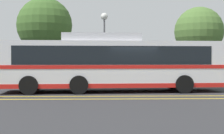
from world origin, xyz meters
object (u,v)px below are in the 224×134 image
at_px(street_lamp, 104,29).
at_px(tree_1, 45,25).
at_px(transit_bus, 112,63).
at_px(tree_2, 199,31).
at_px(parked_car_2, 77,74).
at_px(parked_car_3, 149,75).

relative_size(street_lamp, tree_1, 0.75).
height_order(transit_bus, tree_2, tree_2).
height_order(tree_1, tree_2, tree_1).
bearing_deg(transit_bus, parked_car_2, -157.25).
bearing_deg(street_lamp, parked_car_3, -39.04).
bearing_deg(street_lamp, tree_1, 146.12).
xyz_separation_m(parked_car_2, tree_2, (10.82, 5.87, 3.68)).
distance_m(transit_bus, street_lamp, 7.78).
bearing_deg(street_lamp, parked_car_2, -131.49).
distance_m(parked_car_2, street_lamp, 4.72).
distance_m(parked_car_2, tree_2, 12.85).
distance_m(transit_bus, tree_2, 14.01).
xyz_separation_m(street_lamp, tree_1, (-5.44, 3.66, 0.62)).
height_order(parked_car_3, street_lamp, street_lamp).
height_order(street_lamp, tree_2, tree_2).
relative_size(parked_car_2, street_lamp, 0.78).
height_order(parked_car_2, street_lamp, street_lamp).
relative_size(transit_bus, parked_car_3, 2.78).
distance_m(parked_car_2, parked_car_3, 5.31).
xyz_separation_m(street_lamp, tree_2, (8.79, 3.57, 0.10)).
xyz_separation_m(parked_car_3, street_lamp, (-3.26, 2.64, 3.60)).
xyz_separation_m(transit_bus, street_lamp, (-0.39, 7.30, 2.66)).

